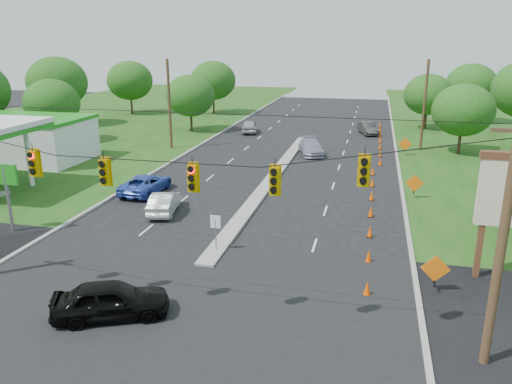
% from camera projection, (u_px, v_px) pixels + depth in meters
% --- Properties ---
extents(ground, '(160.00, 160.00, 0.00)m').
position_uv_depth(ground, '(173.00, 308.00, 20.98)').
color(ground, black).
rests_on(ground, ground).
extents(cross_street, '(160.00, 14.00, 0.02)m').
position_uv_depth(cross_street, '(173.00, 308.00, 20.98)').
color(cross_street, black).
rests_on(cross_street, ground).
extents(curb_left, '(0.25, 110.00, 0.16)m').
position_uv_depth(curb_left, '(193.00, 150.00, 51.11)').
color(curb_left, gray).
rests_on(curb_left, ground).
extents(curb_right, '(0.25, 110.00, 0.16)m').
position_uv_depth(curb_right, '(397.00, 160.00, 46.66)').
color(curb_right, gray).
rests_on(curb_right, ground).
extents(median, '(1.00, 34.00, 0.18)m').
position_uv_depth(median, '(272.00, 179.00, 40.51)').
color(median, gray).
rests_on(median, ground).
extents(median_sign, '(0.55, 0.06, 2.05)m').
position_uv_depth(median_sign, '(216.00, 226.00, 26.13)').
color(median_sign, gray).
rests_on(median_sign, ground).
extents(signal_span, '(25.60, 0.32, 9.00)m').
position_uv_depth(signal_span, '(155.00, 203.00, 18.60)').
color(signal_span, '#422D1C').
rests_on(signal_span, ground).
extents(utility_pole_far_left, '(0.28, 0.28, 9.00)m').
position_uv_depth(utility_pole_far_left, '(169.00, 105.00, 50.32)').
color(utility_pole_far_left, '#422D1C').
rests_on(utility_pole_far_left, ground).
extents(utility_pole_far_right, '(0.28, 0.28, 9.00)m').
position_uv_depth(utility_pole_far_right, '(424.00, 106.00, 49.46)').
color(utility_pole_far_right, '#422D1C').
rests_on(utility_pole_far_right, ground).
extents(gas_station, '(18.40, 19.70, 5.20)m').
position_uv_depth(gas_station, '(10.00, 136.00, 44.26)').
color(gas_station, white).
rests_on(gas_station, ground).
extents(cone_0, '(0.32, 0.32, 0.70)m').
position_uv_depth(cone_0, '(367.00, 288.00, 21.92)').
color(cone_0, '#FF5000').
rests_on(cone_0, ground).
extents(cone_1, '(0.32, 0.32, 0.70)m').
position_uv_depth(cone_1, '(369.00, 256.00, 25.18)').
color(cone_1, '#FF5000').
rests_on(cone_1, ground).
extents(cone_2, '(0.32, 0.32, 0.70)m').
position_uv_depth(cone_2, '(370.00, 231.00, 28.43)').
color(cone_2, '#FF5000').
rests_on(cone_2, ground).
extents(cone_3, '(0.32, 0.32, 0.70)m').
position_uv_depth(cone_3, '(371.00, 212.00, 31.69)').
color(cone_3, '#FF5000').
rests_on(cone_3, ground).
extents(cone_4, '(0.32, 0.32, 0.70)m').
position_uv_depth(cone_4, '(372.00, 196.00, 34.94)').
color(cone_4, '#FF5000').
rests_on(cone_4, ground).
extents(cone_5, '(0.32, 0.32, 0.70)m').
position_uv_depth(cone_5, '(372.00, 182.00, 38.20)').
color(cone_5, '#FF5000').
rests_on(cone_5, ground).
extents(cone_6, '(0.32, 0.32, 0.70)m').
position_uv_depth(cone_6, '(373.00, 171.00, 41.46)').
color(cone_6, '#FF5000').
rests_on(cone_6, ground).
extents(cone_7, '(0.32, 0.32, 0.70)m').
position_uv_depth(cone_7, '(380.00, 162.00, 44.58)').
color(cone_7, '#FF5000').
rests_on(cone_7, ground).
extents(cone_8, '(0.32, 0.32, 0.70)m').
position_uv_depth(cone_8, '(380.00, 153.00, 47.84)').
color(cone_8, '#FF5000').
rests_on(cone_8, ground).
extents(cone_9, '(0.32, 0.32, 0.70)m').
position_uv_depth(cone_9, '(380.00, 146.00, 51.09)').
color(cone_9, '#FF5000').
rests_on(cone_9, ground).
extents(cone_10, '(0.32, 0.32, 0.70)m').
position_uv_depth(cone_10, '(380.00, 140.00, 54.35)').
color(cone_10, '#FF5000').
rests_on(cone_10, ground).
extents(cone_11, '(0.32, 0.32, 0.70)m').
position_uv_depth(cone_11, '(380.00, 134.00, 57.60)').
color(cone_11, '#FF5000').
rests_on(cone_11, ground).
extents(cone_12, '(0.32, 0.32, 0.70)m').
position_uv_depth(cone_12, '(380.00, 129.00, 60.86)').
color(cone_12, '#FF5000').
rests_on(cone_12, ground).
extents(cone_13, '(0.32, 0.32, 0.70)m').
position_uv_depth(cone_13, '(380.00, 124.00, 64.11)').
color(cone_13, '#FF5000').
rests_on(cone_13, ground).
extents(work_sign_0, '(1.27, 0.58, 1.37)m').
position_uv_depth(work_sign_0, '(435.00, 270.00, 22.00)').
color(work_sign_0, black).
rests_on(work_sign_0, ground).
extents(work_sign_1, '(1.27, 0.58, 1.37)m').
position_uv_depth(work_sign_1, '(414.00, 184.00, 35.02)').
color(work_sign_1, black).
rests_on(work_sign_1, ground).
extents(work_sign_2, '(1.27, 0.58, 1.37)m').
position_uv_depth(work_sign_2, '(405.00, 145.00, 48.05)').
color(work_sign_2, black).
rests_on(work_sign_2, ground).
extents(tree_2, '(5.88, 5.88, 6.86)m').
position_uv_depth(tree_2, '(52.00, 103.00, 53.34)').
color(tree_2, black).
rests_on(tree_2, ground).
extents(tree_3, '(7.56, 7.56, 8.82)m').
position_uv_depth(tree_3, '(57.00, 82.00, 63.60)').
color(tree_3, black).
rests_on(tree_3, ground).
extents(tree_4, '(6.72, 6.72, 7.84)m').
position_uv_depth(tree_4, '(130.00, 81.00, 74.07)').
color(tree_4, black).
rests_on(tree_4, ground).
extents(tree_5, '(5.88, 5.88, 6.86)m').
position_uv_depth(tree_5, '(190.00, 96.00, 60.00)').
color(tree_5, black).
rests_on(tree_5, ground).
extents(tree_6, '(6.72, 6.72, 7.84)m').
position_uv_depth(tree_6, '(213.00, 80.00, 74.21)').
color(tree_6, black).
rests_on(tree_6, ground).
extents(tree_9, '(5.88, 5.88, 6.86)m').
position_uv_depth(tree_9, '(463.00, 110.00, 47.81)').
color(tree_9, black).
rests_on(tree_9, ground).
extents(tree_11, '(6.72, 6.72, 7.84)m').
position_uv_depth(tree_11, '(471.00, 85.00, 66.28)').
color(tree_11, black).
rests_on(tree_11, ground).
extents(tree_12, '(5.88, 5.88, 6.86)m').
position_uv_depth(tree_12, '(428.00, 94.00, 61.27)').
color(tree_12, black).
rests_on(tree_12, ground).
extents(black_sedan, '(4.98, 3.57, 1.58)m').
position_uv_depth(black_sedan, '(111.00, 300.00, 20.06)').
color(black_sedan, black).
rests_on(black_sedan, ground).
extents(white_sedan, '(2.22, 4.37, 1.37)m').
position_uv_depth(white_sedan, '(164.00, 202.00, 32.39)').
color(white_sedan, '#BDBDBD').
rests_on(white_sedan, ground).
extents(blue_pickup, '(2.54, 5.12, 1.40)m').
position_uv_depth(blue_pickup, '(146.00, 184.00, 36.52)').
color(blue_pickup, '#2E4BB1').
rests_on(blue_pickup, ground).
extents(silver_car_far, '(3.35, 5.38, 1.45)m').
position_uv_depth(silver_car_far, '(311.00, 147.00, 48.83)').
color(silver_car_far, '#8E8CA5').
rests_on(silver_car_far, ground).
extents(silver_car_oncoming, '(2.72, 4.74, 1.52)m').
position_uv_depth(silver_car_oncoming, '(250.00, 126.00, 60.23)').
color(silver_car_oncoming, '#A4A4A4').
rests_on(silver_car_oncoming, ground).
extents(dark_car_receding, '(2.69, 4.58, 1.43)m').
position_uv_depth(dark_car_receding, '(368.00, 128.00, 59.26)').
color(dark_car_receding, '#2A2A2A').
rests_on(dark_car_receding, ground).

